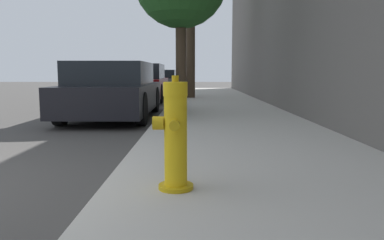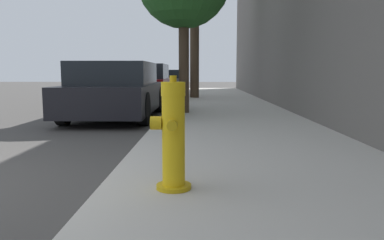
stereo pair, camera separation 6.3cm
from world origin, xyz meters
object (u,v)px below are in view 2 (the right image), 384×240
object	(u,v)px
fire_hydrant	(173,137)
parked_car_far	(166,81)
parked_car_mid	(145,83)
parked_car_near	(117,91)

from	to	relation	value
fire_hydrant	parked_car_far	bearing A→B (deg)	95.23
fire_hydrant	parked_car_mid	size ratio (longest dim) A/B	0.22
fire_hydrant	parked_car_near	xyz separation A→B (m)	(-1.79, 5.97, 0.08)
parked_car_far	parked_car_near	bearing A→B (deg)	-90.78
parked_car_near	parked_car_mid	xyz separation A→B (m)	(-0.10, 5.49, 0.03)
parked_car_near	parked_car_mid	size ratio (longest dim) A/B	0.99
fire_hydrant	parked_car_near	bearing A→B (deg)	106.64
parked_car_mid	fire_hydrant	bearing A→B (deg)	-80.65
parked_car_near	fire_hydrant	bearing A→B (deg)	-73.36
fire_hydrant	parked_car_near	size ratio (longest dim) A/B	0.22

